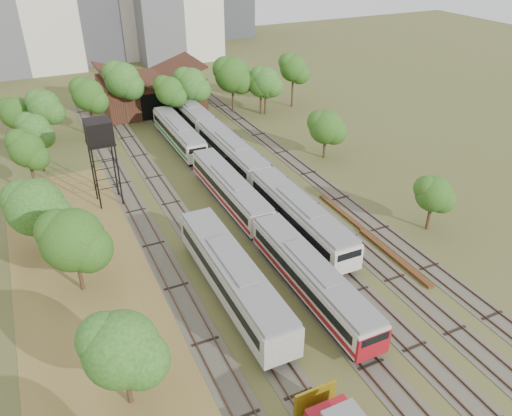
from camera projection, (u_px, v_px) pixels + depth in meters
ground at (360, 321)px, 39.83m from camera, size 240.00×240.00×0.00m
dry_grass_patch at (112, 325)px, 39.38m from camera, size 14.00×60.00×0.04m
tracks at (231, 190)px, 59.11m from camera, size 24.60×80.00×0.19m
railcar_red_set at (265, 228)px, 48.43m from camera, size 2.82×34.58×3.48m
railcar_green_set at (232, 153)px, 63.68m from camera, size 3.00×52.08×3.72m
railcar_rear at (179, 134)px, 69.74m from camera, size 2.79×16.08×3.45m
old_grey_coach at (233, 277)px, 41.28m from camera, size 3.16×18.00×3.91m
water_tower at (99, 134)px, 52.63m from camera, size 2.80×2.80×9.73m
rail_pile_near at (394, 256)px, 47.23m from camera, size 0.67×10.12×0.34m
rail_pile_far at (342, 213)px, 54.36m from camera, size 0.53×8.42×0.27m
maintenance_shed at (152, 92)px, 83.32m from camera, size 16.45×11.55×7.58m
tree_band_left at (52, 209)px, 45.31m from camera, size 8.47×65.26×8.09m
tree_band_far at (183, 83)px, 76.41m from camera, size 43.47×10.08×9.57m
tree_band_right at (317, 121)px, 66.76m from camera, size 4.49×43.36×7.01m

